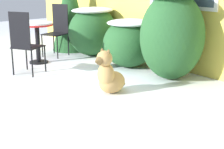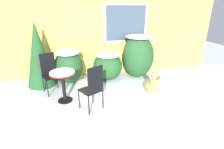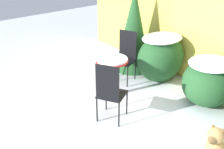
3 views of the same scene
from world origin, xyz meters
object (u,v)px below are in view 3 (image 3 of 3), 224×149
patio_chair_far_side (110,91)px  patio_chair_near_table (125,55)px  dog (216,149)px  patio_table (112,67)px

patio_chair_far_side → patio_chair_near_table: bearing=-79.4°
patio_chair_near_table → dog: (2.65, -0.72, -0.32)m
patio_chair_near_table → dog: patio_chair_near_table is taller
dog → patio_chair_near_table: bearing=155.7°
patio_table → patio_chair_far_side: patio_chair_far_side is taller
patio_chair_near_table → patio_table: bearing=-84.0°
patio_chair_near_table → dog: size_ratio=1.62×
patio_chair_far_side → dog: (1.65, 0.48, -0.32)m
patio_chair_near_table → patio_chair_far_side: bearing=-73.3°
patio_chair_near_table → dog: bearing=-38.4°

